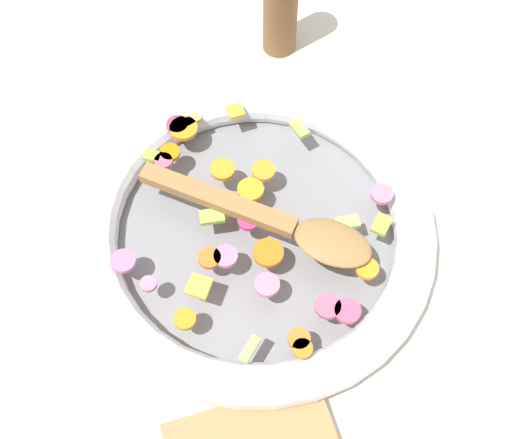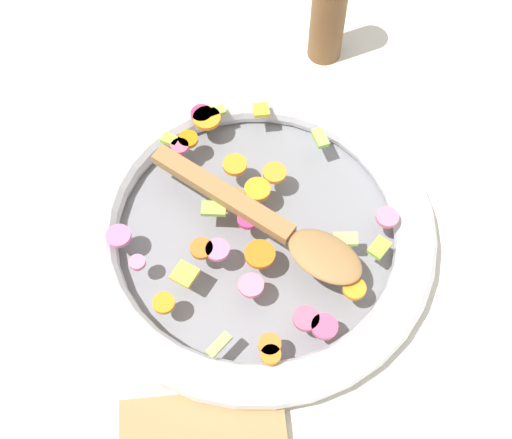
% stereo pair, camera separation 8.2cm
% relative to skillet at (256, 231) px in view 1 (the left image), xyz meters
% --- Properties ---
extents(ground_plane, '(4.00, 4.00, 0.00)m').
position_rel_skillet_xyz_m(ground_plane, '(0.00, 0.00, -0.02)').
color(ground_plane, silver).
extents(skillet, '(0.43, 0.43, 0.05)m').
position_rel_skillet_xyz_m(skillet, '(0.00, 0.00, 0.00)').
color(skillet, slate).
rests_on(skillet, ground_plane).
extents(chopped_vegetables, '(0.35, 0.35, 0.01)m').
position_rel_skillet_xyz_m(chopped_vegetables, '(0.01, -0.01, 0.03)').
color(chopped_vegetables, orange).
rests_on(chopped_vegetables, skillet).
extents(wooden_spoon, '(0.21, 0.24, 0.01)m').
position_rel_skillet_xyz_m(wooden_spoon, '(0.02, 0.02, 0.04)').
color(wooden_spoon, olive).
rests_on(wooden_spoon, chopped_vegetables).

